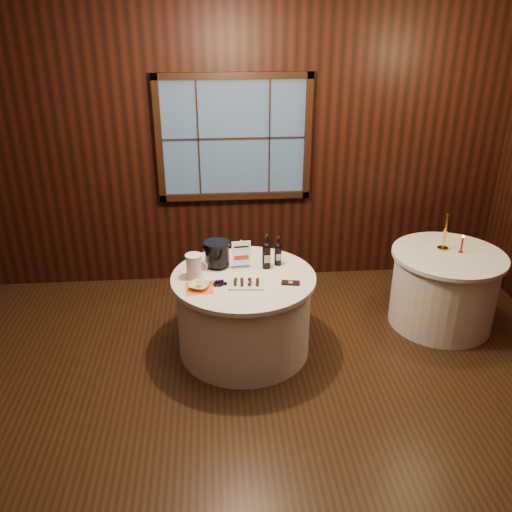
{
  "coord_description": "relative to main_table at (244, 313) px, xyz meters",
  "views": [
    {
      "loc": [
        -0.24,
        -3.23,
        2.97
      ],
      "look_at": [
        0.1,
        0.9,
        1.01
      ],
      "focal_mm": 38.0,
      "sensor_mm": 36.0,
      "label": 1
    }
  ],
  "objects": [
    {
      "name": "sign_stand",
      "position": [
        -0.01,
        0.16,
        0.48
      ],
      "size": [
        0.17,
        0.09,
        0.27
      ],
      "rotation": [
        0.0,
        0.0,
        0.08
      ],
      "color": "#B1B0B7",
      "rests_on": "main_table"
    },
    {
      "name": "port_bottle_right",
      "position": [
        0.33,
        0.2,
        0.5
      ],
      "size": [
        0.07,
        0.07,
        0.28
      ],
      "rotation": [
        0.0,
        0.0,
        0.11
      ],
      "color": "black",
      "rests_on": "main_table"
    },
    {
      "name": "main_table",
      "position": [
        0.0,
        0.0,
        0.0
      ],
      "size": [
        1.28,
        1.28,
        0.77
      ],
      "color": "white",
      "rests_on": "ground"
    },
    {
      "name": "back_wall",
      "position": [
        0.0,
        1.48,
        1.16
      ],
      "size": [
        6.0,
        0.1,
        3.0
      ],
      "color": "black",
      "rests_on": "ground"
    },
    {
      "name": "grape_bunch",
      "position": [
        -0.21,
        -0.15,
        0.4
      ],
      "size": [
        0.18,
        0.07,
        0.04
      ],
      "rotation": [
        0.0,
        0.0,
        0.0
      ],
      "color": "black",
      "rests_on": "main_table"
    },
    {
      "name": "cracker_bowl",
      "position": [
        -0.39,
        -0.2,
        0.41
      ],
      "size": [
        0.21,
        0.21,
        0.04
      ],
      "primitive_type": "imported",
      "rotation": [
        0.0,
        0.0,
        -0.33
      ],
      "color": "white",
      "rests_on": "orange_napkin"
    },
    {
      "name": "chocolate_box",
      "position": [
        0.39,
        -0.18,
        0.39
      ],
      "size": [
        0.17,
        0.11,
        0.01
      ],
      "primitive_type": "cube",
      "rotation": [
        0.0,
        0.0,
        -0.18
      ],
      "color": "black",
      "rests_on": "main_table"
    },
    {
      "name": "brass_candlestick",
      "position": [
        1.97,
        0.4,
        0.52
      ],
      "size": [
        0.11,
        0.11,
        0.38
      ],
      "color": "gold",
      "rests_on": "side_table"
    },
    {
      "name": "glass_pitcher",
      "position": [
        -0.43,
        0.02,
        0.49
      ],
      "size": [
        0.2,
        0.15,
        0.21
      ],
      "rotation": [
        0.0,
        0.0,
        -0.27
      ],
      "color": "white",
      "rests_on": "main_table"
    },
    {
      "name": "chocolate_plate",
      "position": [
        0.01,
        -0.17,
        0.4
      ],
      "size": [
        0.32,
        0.23,
        0.04
      ],
      "rotation": [
        0.0,
        0.0,
        -0.1
      ],
      "color": "white",
      "rests_on": "main_table"
    },
    {
      "name": "orange_napkin",
      "position": [
        -0.39,
        -0.2,
        0.38
      ],
      "size": [
        0.24,
        0.24,
        0.0
      ],
      "primitive_type": "cube",
      "rotation": [
        0.0,
        0.0,
        0.06
      ],
      "color": "orange",
      "rests_on": "main_table"
    },
    {
      "name": "ice_bucket",
      "position": [
        -0.22,
        0.21,
        0.51
      ],
      "size": [
        0.24,
        0.24,
        0.24
      ],
      "color": "black",
      "rests_on": "main_table"
    },
    {
      "name": "side_table",
      "position": [
        2.0,
        0.3,
        0.0
      ],
      "size": [
        1.08,
        1.08,
        0.77
      ],
      "color": "white",
      "rests_on": "ground"
    },
    {
      "name": "ground",
      "position": [
        0.0,
        -1.0,
        -0.39
      ],
      "size": [
        6.0,
        6.0,
        0.0
      ],
      "primitive_type": "plane",
      "color": "black",
      "rests_on": "ground"
    },
    {
      "name": "red_candle",
      "position": [
        2.11,
        0.3,
        0.46
      ],
      "size": [
        0.05,
        0.05,
        0.18
      ],
      "color": "gold",
      "rests_on": "side_table"
    },
    {
      "name": "port_bottle_left",
      "position": [
        0.22,
        0.14,
        0.52
      ],
      "size": [
        0.08,
        0.08,
        0.32
      ],
      "rotation": [
        0.0,
        0.0,
        0.12
      ],
      "color": "black",
      "rests_on": "main_table"
    }
  ]
}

